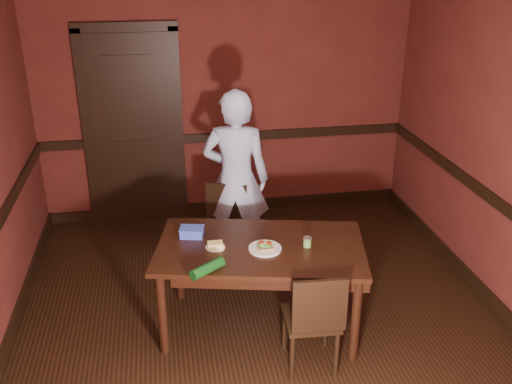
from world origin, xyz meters
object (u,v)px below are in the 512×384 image
object	(u,v)px
sandwich_plate	(265,247)
person	(236,179)
dining_table	(260,287)
cheese_saucer	(215,246)
chair_far	(235,232)
sauce_jar	(307,242)
chair_near	(311,316)
food_tub	(192,232)

from	to	relation	value
sandwich_plate	person	bearing A→B (deg)	92.80
dining_table	cheese_saucer	bearing A→B (deg)	-171.29
dining_table	chair_far	bearing A→B (deg)	107.64
sauce_jar	person	bearing A→B (deg)	108.11
chair_far	sandwich_plate	bearing A→B (deg)	-65.12
chair_far	chair_near	distance (m)	1.41
sandwich_plate	chair_near	bearing A→B (deg)	-59.17
dining_table	chair_far	size ratio (longest dim) A/B	1.90
dining_table	sandwich_plate	world-z (taller)	sandwich_plate
chair_near	sandwich_plate	bearing A→B (deg)	-56.29
chair_near	person	world-z (taller)	person
food_tub	person	bearing A→B (deg)	73.94
sandwich_plate	cheese_saucer	distance (m)	0.38
chair_near	cheese_saucer	size ratio (longest dim) A/B	5.41
chair_far	cheese_saucer	world-z (taller)	chair_far
food_tub	chair_far	bearing A→B (deg)	68.60
dining_table	sandwich_plate	bearing A→B (deg)	-57.59
chair_near	cheese_saucer	world-z (taller)	chair_near
dining_table	sauce_jar	world-z (taller)	sauce_jar
person	food_tub	size ratio (longest dim) A/B	8.08
dining_table	chair_near	distance (m)	0.57
chair_far	chair_near	bearing A→B (deg)	-56.61
chair_far	person	world-z (taller)	person
sauce_jar	food_tub	distance (m)	0.91
chair_near	food_tub	xyz separation A→B (m)	(-0.79, 0.73, 0.37)
chair_near	person	distance (m)	1.68
chair_far	sandwich_plate	distance (m)	1.00
cheese_saucer	food_tub	distance (m)	0.27
person	sauce_jar	distance (m)	1.23
sandwich_plate	food_tub	size ratio (longest dim) A/B	1.19
dining_table	chair_near	size ratio (longest dim) A/B	1.94
person	sauce_jar	world-z (taller)	person
sandwich_plate	dining_table	bearing A→B (deg)	109.89
dining_table	chair_near	bearing A→B (deg)	-47.98
person	cheese_saucer	world-z (taller)	person
chair_far	food_tub	size ratio (longest dim) A/B	3.96
dining_table	sauce_jar	distance (m)	0.54
cheese_saucer	chair_near	bearing A→B (deg)	-39.66
cheese_saucer	chair_far	bearing A→B (deg)	72.51
dining_table	chair_far	world-z (taller)	chair_far
chair_near	cheese_saucer	distance (m)	0.88
chair_far	sauce_jar	xyz separation A→B (m)	(0.43, -0.94, 0.36)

